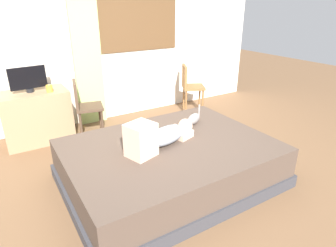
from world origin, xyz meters
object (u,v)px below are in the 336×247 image
(cat, at_px, (193,119))
(chair_by_desk, at_px, (84,105))
(chair_spare, at_px, (190,85))
(cup, at_px, (49,89))
(bed, at_px, (170,163))
(person_lying, at_px, (160,136))
(desk, at_px, (37,117))
(tv_monitor, at_px, (28,79))

(cat, xyz_separation_m, chair_by_desk, (-0.97, 1.35, -0.03))
(chair_spare, bearing_deg, cat, -124.31)
(cat, xyz_separation_m, chair_spare, (0.99, 1.44, -0.03))
(cup, distance_m, chair_by_desk, 0.51)
(cat, bearing_deg, bed, -149.32)
(person_lying, bearing_deg, chair_spare, 46.81)
(cat, height_order, desk, desk)
(cup, bearing_deg, tv_monitor, 148.34)
(chair_by_desk, relative_size, chair_spare, 1.00)
(bed, height_order, chair_by_desk, chair_by_desk)
(tv_monitor, height_order, cup, tv_monitor)
(bed, bearing_deg, chair_by_desk, 104.54)
(desk, height_order, chair_spare, chair_spare)
(cat, distance_m, cup, 2.02)
(person_lying, xyz_separation_m, tv_monitor, (-0.98, 1.87, 0.34))
(bed, height_order, desk, desk)
(person_lying, distance_m, tv_monitor, 2.14)
(person_lying, height_order, tv_monitor, tv_monitor)
(person_lying, bearing_deg, tv_monitor, 117.66)
(cup, relative_size, chair_by_desk, 0.12)
(bed, xyz_separation_m, cat, (0.54, 0.32, 0.30))
(desk, height_order, cup, cup)
(cup, bearing_deg, cat, -45.93)
(desk, xyz_separation_m, chair_by_desk, (0.63, -0.24, 0.14))
(bed, bearing_deg, chair_spare, 49.13)
(cat, xyz_separation_m, desk, (-1.60, 1.58, -0.16))
(cat, relative_size, tv_monitor, 0.68)
(bed, distance_m, desk, 2.18)
(person_lying, height_order, cup, cup)
(bed, bearing_deg, tv_monitor, 119.64)
(tv_monitor, bearing_deg, person_lying, -62.34)
(cat, distance_m, chair_by_desk, 1.66)
(bed, height_order, cup, cup)
(cup, height_order, chair_spare, chair_spare)
(cup, relative_size, chair_spare, 0.12)
(tv_monitor, distance_m, chair_spare, 2.65)
(desk, bearing_deg, bed, -60.90)
(chair_spare, bearing_deg, person_lying, -133.19)
(desk, relative_size, chair_by_desk, 1.05)
(chair_spare, bearing_deg, desk, 176.90)
(desk, xyz_separation_m, cup, (0.21, -0.14, 0.42))
(tv_monitor, distance_m, chair_by_desk, 0.81)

